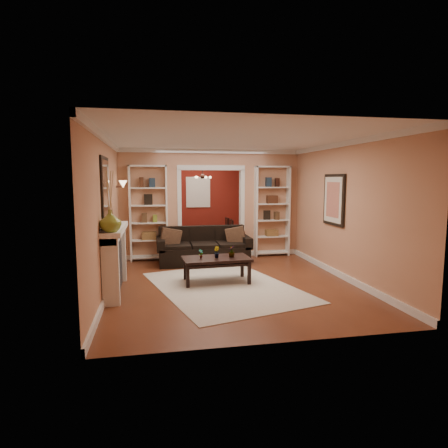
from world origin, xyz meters
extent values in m
plane|color=brown|center=(0.00, 0.00, 0.00)|extent=(8.00, 8.00, 0.00)
plane|color=white|center=(0.00, 0.00, 2.70)|extent=(8.00, 8.00, 0.00)
plane|color=tan|center=(0.00, 4.00, 1.35)|extent=(8.00, 0.00, 8.00)
plane|color=tan|center=(0.00, -4.00, 1.35)|extent=(8.00, 0.00, 8.00)
plane|color=tan|center=(-2.25, 0.00, 1.35)|extent=(0.00, 8.00, 8.00)
plane|color=tan|center=(2.25, 0.00, 1.35)|extent=(0.00, 8.00, 8.00)
cube|color=tan|center=(0.00, 1.20, 1.35)|extent=(4.50, 0.15, 2.70)
cube|color=maroon|center=(0.00, 3.97, 1.32)|extent=(4.44, 0.04, 2.64)
cube|color=#8CA5CC|center=(0.00, 3.93, 1.55)|extent=(0.78, 0.03, 0.98)
cube|color=beige|center=(-0.19, -1.56, 0.01)|extent=(3.00, 3.64, 0.01)
cube|color=black|center=(-0.29, 0.45, 0.42)|extent=(2.17, 0.94, 0.85)
cube|color=brown|center=(-1.06, 0.43, 0.64)|extent=(0.47, 0.20, 0.45)
cube|color=brown|center=(0.47, 0.43, 0.63)|extent=(0.46, 0.27, 0.44)
cube|color=black|center=(-0.27, -1.22, 0.24)|extent=(1.31, 0.76, 0.48)
imported|color=#336626|center=(-0.57, -1.22, 0.57)|extent=(0.11, 0.10, 0.17)
imported|color=#336626|center=(-0.27, -1.22, 0.59)|extent=(0.12, 0.14, 0.21)
imported|color=#336626|center=(0.02, -1.22, 0.59)|extent=(0.15, 0.15, 0.22)
cube|color=white|center=(-1.55, 1.03, 1.15)|extent=(0.90, 0.30, 2.30)
cube|color=white|center=(1.55, 1.03, 1.15)|extent=(0.90, 0.30, 2.30)
cube|color=white|center=(-2.09, -1.50, 0.58)|extent=(0.32, 1.70, 1.16)
imported|color=olive|center=(-2.09, -2.19, 1.33)|extent=(0.36, 0.36, 0.34)
cube|color=silver|center=(-2.23, -1.50, 1.80)|extent=(0.03, 0.95, 1.10)
cube|color=#FFE0A5|center=(-2.15, 0.55, 1.83)|extent=(0.18, 0.18, 0.22)
cube|color=black|center=(2.21, -1.00, 1.55)|extent=(0.04, 0.85, 1.05)
imported|color=black|center=(-0.03, 2.59, 0.25)|extent=(1.45, 0.81, 0.51)
cube|color=black|center=(-0.58, 2.29, 0.43)|extent=(0.50, 0.50, 0.86)
cube|color=black|center=(0.52, 2.29, 0.42)|extent=(0.43, 0.43, 0.84)
cube|color=black|center=(-0.58, 2.89, 0.38)|extent=(0.40, 0.40, 0.75)
cube|color=black|center=(0.52, 2.89, 0.42)|extent=(0.49, 0.49, 0.83)
cube|color=#371F19|center=(0.00, 2.70, 2.02)|extent=(0.50, 0.50, 0.30)
camera|label=1|loc=(-1.43, -8.13, 1.98)|focal=30.00mm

